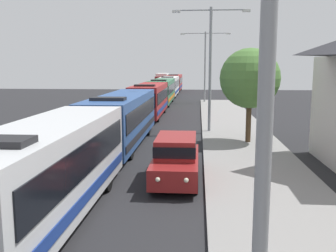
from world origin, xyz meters
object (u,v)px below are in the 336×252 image
bus_tail_end (174,82)px  streetlamp_far (205,59)px  streetlamp_near (267,59)px  streetlamp_mid (210,57)px  bus_fourth_in_line (162,91)px  box_truck_oncoming (162,80)px  bus_rear (169,86)px  bus_second_in_line (123,117)px  white_suv (176,157)px  bus_middle (150,99)px  roadside_tree (250,78)px  bus_lead (49,168)px

bus_tail_end → streetlamp_far: streetlamp_far is taller
streetlamp_near → streetlamp_mid: streetlamp_mid is taller
bus_fourth_in_line → streetlamp_near: bearing=-82.9°
box_truck_oncoming → bus_tail_end: bearing=-71.6°
bus_rear → bus_tail_end: size_ratio=1.11×
box_truck_oncoming → streetlamp_far: (8.70, -33.11, 3.89)m
bus_second_in_line → white_suv: bus_second_in_line is taller
bus_middle → bus_fourth_in_line: 11.95m
bus_fourth_in_line → bus_rear: same height
streetlamp_far → roadside_tree: (2.28, -26.80, -1.57)m
bus_middle → bus_rear: 24.63m
bus_lead → streetlamp_near: size_ratio=1.37×
bus_rear → box_truck_oncoming: (-3.30, 22.88, 0.02)m
bus_lead → bus_tail_end: bearing=90.0°
bus_tail_end → streetlamp_mid: 46.57m
bus_second_in_line → streetlamp_far: size_ratio=1.35×
bus_second_in_line → bus_rear: 37.80m
box_truck_oncoming → white_suv: bearing=-84.1°
bus_second_in_line → box_truck_oncoming: (-3.30, 60.68, 0.02)m
bus_second_in_line → bus_rear: same height
bus_tail_end → white_suv: bearing=-86.4°
bus_tail_end → bus_middle: bearing=-90.0°
bus_fourth_in_line → white_suv: bearing=-83.5°
bus_second_in_line → bus_tail_end: bearing=90.0°
bus_second_in_line → streetlamp_near: streetlamp_near is taller
bus_middle → bus_tail_end: 37.57m
bus_lead → bus_rear: size_ratio=0.88×
white_suv → bus_fourth_in_line: bearing=96.5°
streetlamp_mid → bus_middle: bearing=122.3°
bus_tail_end → streetlamp_mid: bearing=-83.3°
bus_fourth_in_line → bus_tail_end: bearing=90.0°
bus_second_in_line → streetlamp_far: bearing=78.9°
bus_tail_end → streetlamp_far: 24.11m
white_suv → bus_second_in_line: bearing=117.0°
bus_rear → bus_tail_end: 12.94m
white_suv → streetlamp_far: (1.70, 34.84, 4.57)m
bus_lead → streetlamp_far: 39.84m
bus_tail_end → streetlamp_mid: size_ratio=1.24×
streetlamp_mid → streetlamp_far: bearing=90.0°
white_suv → bus_middle: bearing=100.3°
bus_rear → streetlamp_far: streetlamp_far is taller
bus_middle → bus_tail_end: size_ratio=1.02×
bus_fourth_in_line → streetlamp_far: bearing=24.5°
bus_lead → roadside_tree: size_ratio=1.83×
bus_tail_end → roadside_tree: bearing=-81.3°
roadside_tree → bus_tail_end: bearing=98.7°
streetlamp_near → bus_middle: bearing=99.7°
bus_tail_end → roadside_tree: roadside_tree is taller
white_suv → streetlamp_near: (1.70, -11.03, 3.85)m
streetlamp_mid → streetlamp_far: (0.00, 22.93, 0.23)m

